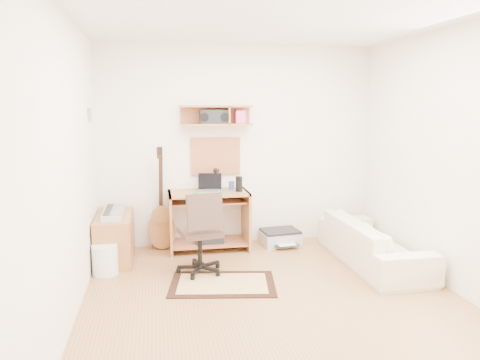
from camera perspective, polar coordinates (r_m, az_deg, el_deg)
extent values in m
cube|color=#A67645|center=(4.49, 4.48, -14.91)|extent=(3.60, 4.00, 0.01)
cube|color=white|center=(4.16, 4.97, 19.96)|extent=(3.60, 4.00, 0.01)
cube|color=white|center=(6.07, -0.25, 4.27)|extent=(3.60, 0.01, 2.60)
cube|color=white|center=(4.05, -20.77, 1.14)|extent=(0.01, 4.00, 2.60)
cube|color=white|center=(4.92, 25.48, 2.18)|extent=(0.01, 4.00, 2.60)
cube|color=#AD703D|center=(5.88, -2.93, 8.00)|extent=(0.90, 0.25, 0.26)
cube|color=#A17650|center=(6.01, -3.03, 2.96)|extent=(0.64, 0.03, 0.49)
cube|color=#4C8CBF|center=(5.49, -18.11, 7.67)|extent=(0.02, 0.20, 0.15)
cylinder|color=black|center=(5.80, -0.13, -0.50)|extent=(0.09, 0.09, 0.19)
cylinder|color=#3745A5|center=(5.94, -1.06, -0.67)|extent=(0.08, 0.08, 0.11)
cube|color=black|center=(5.87, -3.26, 7.80)|extent=(0.35, 0.16, 0.18)
cube|color=beige|center=(4.87, -2.16, -12.70)|extent=(1.17, 0.88, 0.01)
cube|color=#AD703D|center=(5.71, -15.26, -6.87)|extent=(0.40, 0.90, 0.55)
cube|color=#B2B5BA|center=(5.63, -15.40, -3.88)|extent=(0.22, 0.71, 0.06)
cylinder|color=white|center=(5.30, -16.38, -9.42)|extent=(0.29, 0.29, 0.33)
cube|color=#A5A8AA|center=(6.18, 4.99, -7.17)|extent=(0.53, 0.44, 0.19)
imported|color=beige|center=(5.58, 16.16, -6.55)|extent=(0.51, 1.76, 0.69)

